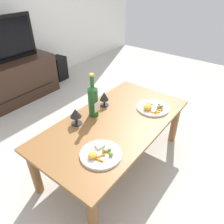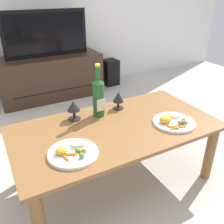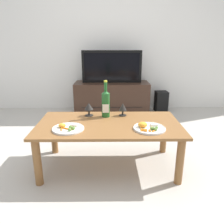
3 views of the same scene
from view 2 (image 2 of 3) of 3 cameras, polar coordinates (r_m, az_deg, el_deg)
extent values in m
plane|color=#B7B2A8|center=(1.91, 0.86, -15.46)|extent=(6.40, 6.40, 0.00)
cube|color=brown|center=(1.64, 0.97, -3.69)|extent=(1.37, 0.72, 0.03)
cylinder|color=brown|center=(1.42, -16.71, -23.51)|extent=(0.07, 0.07, 0.44)
cylinder|color=brown|center=(1.93, 21.89, -8.81)|extent=(0.07, 0.07, 0.44)
cylinder|color=brown|center=(1.86, -21.05, -10.21)|extent=(0.07, 0.07, 0.44)
cylinder|color=brown|center=(2.28, 10.86, -1.52)|extent=(0.07, 0.07, 0.44)
cube|color=#382319|center=(3.26, -14.06, 7.94)|extent=(1.27, 0.47, 0.54)
cube|color=black|center=(3.08, -12.62, 4.83)|extent=(1.02, 0.01, 0.01)
cube|color=black|center=(3.13, -15.20, 17.26)|extent=(1.01, 0.04, 0.54)
cube|color=black|center=(3.11, -15.09, 17.21)|extent=(0.93, 0.01, 0.45)
cube|color=black|center=(3.63, -0.43, 9.27)|extent=(0.22, 0.22, 0.37)
cylinder|color=#1E5923|center=(1.72, -3.16, 2.92)|extent=(0.08, 0.08, 0.25)
cone|color=#1E5923|center=(1.67, -3.28, 7.27)|extent=(0.08, 0.08, 0.04)
cylinder|color=#1E5923|center=(1.65, -3.34, 9.16)|extent=(0.03, 0.03, 0.09)
cylinder|color=yellow|center=(1.63, -3.38, 10.87)|extent=(0.03, 0.03, 0.02)
cube|color=silver|center=(1.69, -2.52, 1.65)|extent=(0.07, 0.00, 0.09)
cylinder|color=black|center=(1.74, -8.76, -1.56)|extent=(0.09, 0.09, 0.01)
cylinder|color=black|center=(1.72, -8.84, -0.56)|extent=(0.02, 0.02, 0.06)
cone|color=black|center=(1.69, -9.00, 1.46)|extent=(0.09, 0.09, 0.07)
cylinder|color=black|center=(1.87, 1.46, 0.92)|extent=(0.08, 0.08, 0.01)
cylinder|color=black|center=(1.86, 1.47, 1.72)|extent=(0.02, 0.02, 0.05)
cone|color=black|center=(1.83, 1.49, 3.59)|extent=(0.08, 0.08, 0.08)
cylinder|color=white|center=(1.39, -9.11, -9.53)|extent=(0.28, 0.28, 0.01)
torus|color=white|center=(1.38, -9.13, -9.27)|extent=(0.28, 0.28, 0.01)
ellipsoid|color=orange|center=(1.38, -11.73, -8.85)|extent=(0.07, 0.06, 0.04)
cube|color=beige|center=(1.43, -7.98, -7.43)|extent=(0.07, 0.06, 0.02)
cylinder|color=orange|center=(1.37, -7.23, -9.32)|extent=(0.02, 0.05, 0.01)
cylinder|color=orange|center=(1.37, -8.10, -9.38)|extent=(0.05, 0.04, 0.01)
cylinder|color=orange|center=(1.36, -9.77, -9.69)|extent=(0.05, 0.03, 0.01)
cylinder|color=orange|center=(1.34, -10.68, -10.52)|extent=(0.02, 0.05, 0.01)
sphere|color=olive|center=(1.36, -6.57, -8.99)|extent=(0.03, 0.03, 0.03)
sphere|color=olive|center=(1.37, -8.10, -8.84)|extent=(0.03, 0.03, 0.03)
sphere|color=olive|center=(1.33, -7.08, -10.02)|extent=(0.03, 0.03, 0.03)
cylinder|color=white|center=(1.71, 14.21, -2.41)|extent=(0.29, 0.29, 0.01)
torus|color=white|center=(1.71, 14.24, -2.17)|extent=(0.29, 0.29, 0.01)
ellipsoid|color=orange|center=(1.68, 12.37, -1.70)|extent=(0.09, 0.08, 0.05)
cube|color=beige|center=(1.77, 14.42, -0.86)|extent=(0.07, 0.06, 0.02)
cylinder|color=orange|center=(1.64, 13.32, -3.34)|extent=(0.02, 0.04, 0.01)
cylinder|color=orange|center=(1.65, 14.25, -3.26)|extent=(0.04, 0.02, 0.01)
cylinder|color=orange|center=(1.62, 14.13, -3.76)|extent=(0.04, 0.02, 0.01)
cylinder|color=orange|center=(1.63, 14.78, -3.58)|extent=(0.02, 0.04, 0.01)
cylinder|color=orange|center=(1.66, 15.74, -3.23)|extent=(0.01, 0.04, 0.01)
cylinder|color=orange|center=(1.67, 16.69, -3.05)|extent=(0.04, 0.03, 0.01)
sphere|color=olive|center=(1.70, 15.98, -2.26)|extent=(0.03, 0.03, 0.03)
sphere|color=olive|center=(1.69, 16.87, -2.41)|extent=(0.03, 0.03, 0.03)
sphere|color=olive|center=(1.68, 15.55, -2.38)|extent=(0.03, 0.03, 0.03)
sphere|color=olive|center=(1.70, 16.24, -2.32)|extent=(0.03, 0.03, 0.03)
sphere|color=olive|center=(1.73, 16.38, -1.79)|extent=(0.03, 0.03, 0.03)
camera|label=1|loc=(0.62, -87.53, 23.26)|focal=34.08mm
camera|label=3|loc=(1.03, 104.29, -11.73)|focal=35.18mm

